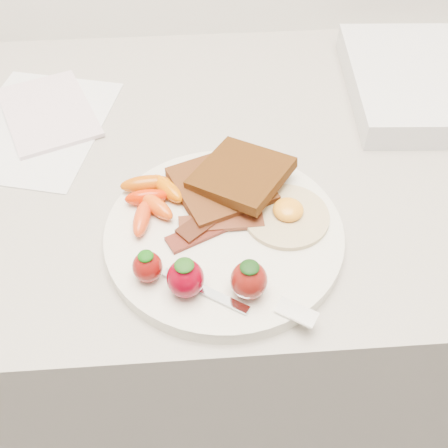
{
  "coord_description": "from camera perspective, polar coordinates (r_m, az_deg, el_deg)",
  "views": [
    {
      "loc": [
        -0.03,
        1.14,
        1.4
      ],
      "look_at": [
        -0.0,
        1.55,
        0.93
      ],
      "focal_mm": 45.0,
      "sensor_mm": 36.0,
      "label": 1
    }
  ],
  "objects": [
    {
      "name": "bacon_strips",
      "position": [
        0.63,
        -1.01,
        0.18
      ],
      "size": [
        0.11,
        0.09,
        0.01
      ],
      "color": "#3E0C0F",
      "rests_on": "plate"
    },
    {
      "name": "fork",
      "position": [
        0.57,
        2.27,
        -7.76
      ],
      "size": [
        0.16,
        0.08,
        0.0
      ],
      "color": "silver",
      "rests_on": "plate"
    },
    {
      "name": "counter",
      "position": [
        1.1,
        -0.32,
        -10.59
      ],
      "size": [
        2.0,
        0.6,
        0.9
      ],
      "primitive_type": "cube",
      "color": "gray",
      "rests_on": "ground"
    },
    {
      "name": "plate",
      "position": [
        0.64,
        -0.0,
        -1.13
      ],
      "size": [
        0.27,
        0.27,
        0.02
      ],
      "primitive_type": "cylinder",
      "color": "silver",
      "rests_on": "counter"
    },
    {
      "name": "notepad",
      "position": [
        0.85,
        -17.44,
        10.82
      ],
      "size": [
        0.17,
        0.2,
        0.01
      ],
      "primitive_type": "cube",
      "rotation": [
        0.0,
        0.0,
        0.38
      ],
      "color": "silver",
      "rests_on": "paper_sheet"
    },
    {
      "name": "fried_egg",
      "position": [
        0.64,
        6.4,
        0.99
      ],
      "size": [
        0.12,
        0.12,
        0.02
      ],
      "color": "beige",
      "rests_on": "plate"
    },
    {
      "name": "baby_carrots",
      "position": [
        0.66,
        -7.38,
        2.67
      ],
      "size": [
        0.08,
        0.1,
        0.02
      ],
      "color": "red",
      "rests_on": "plate"
    },
    {
      "name": "strawberries",
      "position": [
        0.57,
        -2.37,
        -5.29
      ],
      "size": [
        0.14,
        0.06,
        0.05
      ],
      "color": "maroon",
      "rests_on": "plate"
    },
    {
      "name": "toast_lower",
      "position": [
        0.67,
        -0.27,
        3.87
      ],
      "size": [
        0.13,
        0.13,
        0.01
      ],
      "primitive_type": "cube",
      "rotation": [
        0.0,
        0.0,
        0.37
      ],
      "color": "#321E0A",
      "rests_on": "plate"
    },
    {
      "name": "toast_upper",
      "position": [
        0.66,
        1.77,
        5.07
      ],
      "size": [
        0.14,
        0.14,
        0.02
      ],
      "primitive_type": "cube",
      "rotation": [
        0.0,
        -0.1,
        -0.63
      ],
      "color": "black",
      "rests_on": "toast_lower"
    },
    {
      "name": "paper_sheet",
      "position": [
        0.83,
        -18.48,
        9.38
      ],
      "size": [
        0.23,
        0.27,
        0.0
      ],
      "primitive_type": "cube",
      "rotation": [
        0.0,
        0.0,
        -0.26
      ],
      "color": "silver",
      "rests_on": "counter"
    }
  ]
}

